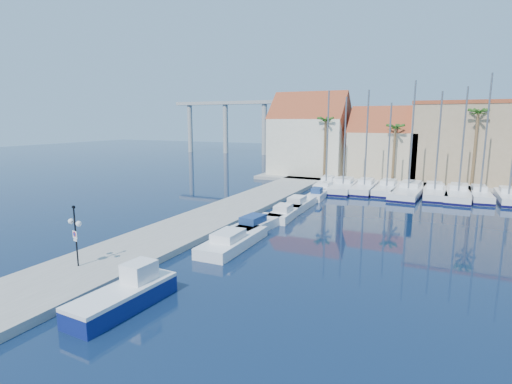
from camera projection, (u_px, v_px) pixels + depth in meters
ground at (217, 298)px, 21.43m from camera, size 260.00×260.00×0.00m
quay_west at (208, 219)px, 37.18m from camera, size 6.00×77.00×0.50m
shore_north at (439, 182)px, 59.86m from camera, size 54.00×16.00×0.50m
lamp_post at (75, 227)px, 24.22m from camera, size 1.27×0.57×3.83m
fishing_boat at (126, 295)px, 20.20m from camera, size 2.32×6.05×2.08m
motorboat_west_0 at (232, 241)px, 29.78m from camera, size 2.49×7.51×1.40m
motorboat_west_1 at (256, 224)px, 34.43m from camera, size 2.63×6.67×1.40m
motorboat_west_2 at (285, 213)px, 38.71m from camera, size 2.31×6.18×1.40m
motorboat_west_3 at (299, 204)px, 42.86m from camera, size 2.17×6.51×1.40m
motorboat_west_4 at (317, 195)px, 48.15m from camera, size 1.99×5.12×1.40m
motorboat_west_5 at (327, 188)px, 52.58m from camera, size 2.17×5.64×1.40m
motorboat_west_6 at (336, 183)px, 56.95m from camera, size 2.44×7.38×1.40m
sailboat_0 at (327, 184)px, 55.53m from camera, size 2.75×8.28×13.21m
sailboat_1 at (344, 186)px, 53.78m from camera, size 3.31×10.48×12.30m
sailboat_2 at (365, 187)px, 53.00m from camera, size 2.61×9.56×13.13m
sailboat_3 at (387, 188)px, 52.12m from camera, size 2.69×9.52×11.49m
sailboat_4 at (409, 191)px, 50.41m from camera, size 4.01×12.21×14.03m
sailboat_5 at (434, 192)px, 49.60m from camera, size 3.13×10.22×12.74m
sailboat_6 at (458, 193)px, 48.44m from camera, size 3.24×10.73×13.19m
sailboat_7 at (479, 194)px, 47.63m from camera, size 2.71×8.40×14.61m
sailboat_8 at (508, 196)px, 46.32m from camera, size 2.33×8.49×14.85m
building_0 at (310, 137)px, 66.27m from camera, size 12.30×9.00×13.50m
building_1 at (384, 147)px, 61.44m from camera, size 10.30×8.00×11.00m
building_2 at (465, 142)px, 57.52m from camera, size 14.20×10.20×11.50m
palm_0 at (326, 122)px, 59.68m from camera, size 2.60×2.60×10.15m
palm_1 at (395, 129)px, 55.64m from camera, size 2.60×2.60×9.15m
palm_2 at (478, 115)px, 51.09m from camera, size 2.60×2.60×11.15m
viaduct at (247, 117)px, 108.97m from camera, size 48.00×2.20×14.45m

